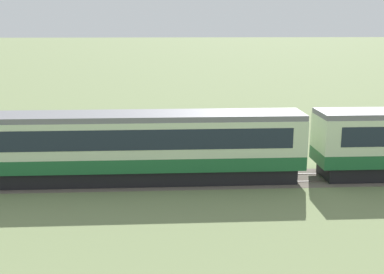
% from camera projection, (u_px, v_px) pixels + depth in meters
% --- Properties ---
extents(passenger_train, '(112.50, 2.96, 4.05)m').
position_uv_depth(passenger_train, '(121.00, 144.00, 27.78)').
color(passenger_train, '#1E6033').
rests_on(passenger_train, ground_plane).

